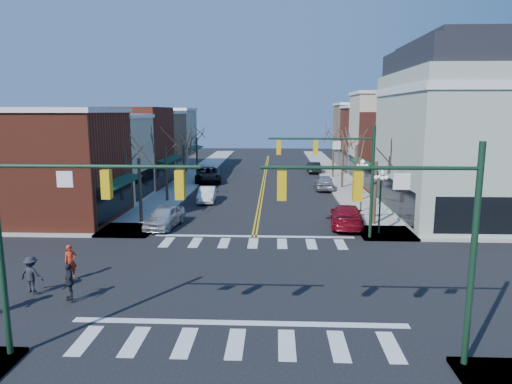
# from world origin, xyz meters

# --- Properties ---
(ground) EXTENTS (160.00, 160.00, 0.00)m
(ground) POSITION_xyz_m (0.00, 0.00, 0.00)
(ground) COLOR black
(ground) RESTS_ON ground
(sidewalk_left) EXTENTS (3.50, 70.00, 0.15)m
(sidewalk_left) POSITION_xyz_m (-8.75, 20.00, 0.07)
(sidewalk_left) COLOR #9E9B93
(sidewalk_left) RESTS_ON ground
(sidewalk_right) EXTENTS (3.50, 70.00, 0.15)m
(sidewalk_right) POSITION_xyz_m (8.75, 20.00, 0.07)
(sidewalk_right) COLOR #9E9B93
(sidewalk_right) RESTS_ON ground
(bldg_left_brick_a) EXTENTS (10.00, 8.50, 8.00)m
(bldg_left_brick_a) POSITION_xyz_m (-15.50, 11.75, 4.00)
(bldg_left_brick_a) COLOR maroon
(bldg_left_brick_a) RESTS_ON ground
(bldg_left_stucco_a) EXTENTS (10.00, 7.00, 7.50)m
(bldg_left_stucco_a) POSITION_xyz_m (-15.50, 19.50, 3.75)
(bldg_left_stucco_a) COLOR beige
(bldg_left_stucco_a) RESTS_ON ground
(bldg_left_brick_b) EXTENTS (10.00, 9.00, 8.50)m
(bldg_left_brick_b) POSITION_xyz_m (-15.50, 27.50, 4.25)
(bldg_left_brick_b) COLOR maroon
(bldg_left_brick_b) RESTS_ON ground
(bldg_left_tan) EXTENTS (10.00, 7.50, 7.80)m
(bldg_left_tan) POSITION_xyz_m (-15.50, 35.75, 3.90)
(bldg_left_tan) COLOR #A27B59
(bldg_left_tan) RESTS_ON ground
(bldg_left_stucco_b) EXTENTS (10.00, 8.00, 8.20)m
(bldg_left_stucco_b) POSITION_xyz_m (-15.50, 43.50, 4.10)
(bldg_left_stucco_b) COLOR beige
(bldg_left_stucco_b) RESTS_ON ground
(bldg_right_brick_a) EXTENTS (10.00, 8.50, 8.00)m
(bldg_right_brick_a) POSITION_xyz_m (15.50, 25.75, 4.00)
(bldg_right_brick_a) COLOR maroon
(bldg_right_brick_a) RESTS_ON ground
(bldg_right_stucco) EXTENTS (10.00, 7.00, 10.00)m
(bldg_right_stucco) POSITION_xyz_m (15.50, 33.50, 5.00)
(bldg_right_stucco) COLOR beige
(bldg_right_stucco) RESTS_ON ground
(bldg_right_brick_b) EXTENTS (10.00, 8.00, 8.50)m
(bldg_right_brick_b) POSITION_xyz_m (15.50, 41.00, 4.25)
(bldg_right_brick_b) COLOR maroon
(bldg_right_brick_b) RESTS_ON ground
(bldg_right_tan) EXTENTS (10.00, 8.00, 9.00)m
(bldg_right_tan) POSITION_xyz_m (15.50, 49.00, 4.50)
(bldg_right_tan) COLOR #A27B59
(bldg_right_tan) RESTS_ON ground
(victorian_corner) EXTENTS (12.25, 14.25, 13.30)m
(victorian_corner) POSITION_xyz_m (16.50, 14.50, 6.66)
(victorian_corner) COLOR #A9B89F
(victorian_corner) RESTS_ON ground
(traffic_mast_near_left) EXTENTS (6.60, 0.28, 7.20)m
(traffic_mast_near_left) POSITION_xyz_m (-5.55, -7.40, 4.71)
(traffic_mast_near_left) COLOR #14331E
(traffic_mast_near_left) RESTS_ON ground
(traffic_mast_near_right) EXTENTS (6.60, 0.28, 7.20)m
(traffic_mast_near_right) POSITION_xyz_m (5.55, -7.40, 4.71)
(traffic_mast_near_right) COLOR #14331E
(traffic_mast_near_right) RESTS_ON ground
(traffic_mast_far_right) EXTENTS (6.60, 0.28, 7.20)m
(traffic_mast_far_right) POSITION_xyz_m (5.55, 7.40, 4.71)
(traffic_mast_far_right) COLOR #14331E
(traffic_mast_far_right) RESTS_ON ground
(lamppost_corner) EXTENTS (0.36, 0.36, 4.33)m
(lamppost_corner) POSITION_xyz_m (8.20, 8.50, 2.96)
(lamppost_corner) COLOR #14331E
(lamppost_corner) RESTS_ON ground
(lamppost_midblock) EXTENTS (0.36, 0.36, 4.33)m
(lamppost_midblock) POSITION_xyz_m (8.20, 15.00, 2.96)
(lamppost_midblock) COLOR #14331E
(lamppost_midblock) RESTS_ON ground
(tree_left_a) EXTENTS (0.24, 0.24, 4.76)m
(tree_left_a) POSITION_xyz_m (-8.40, 11.00, 2.38)
(tree_left_a) COLOR #382B21
(tree_left_a) RESTS_ON ground
(tree_left_b) EXTENTS (0.24, 0.24, 5.04)m
(tree_left_b) POSITION_xyz_m (-8.40, 19.00, 2.52)
(tree_left_b) COLOR #382B21
(tree_left_b) RESTS_ON ground
(tree_left_c) EXTENTS (0.24, 0.24, 4.55)m
(tree_left_c) POSITION_xyz_m (-8.40, 27.00, 2.27)
(tree_left_c) COLOR #382B21
(tree_left_c) RESTS_ON ground
(tree_left_d) EXTENTS (0.24, 0.24, 4.90)m
(tree_left_d) POSITION_xyz_m (-8.40, 35.00, 2.45)
(tree_left_d) COLOR #382B21
(tree_left_d) RESTS_ON ground
(tree_right_a) EXTENTS (0.24, 0.24, 4.62)m
(tree_right_a) POSITION_xyz_m (8.40, 11.00, 2.31)
(tree_right_a) COLOR #382B21
(tree_right_a) RESTS_ON ground
(tree_right_b) EXTENTS (0.24, 0.24, 5.18)m
(tree_right_b) POSITION_xyz_m (8.40, 19.00, 2.59)
(tree_right_b) COLOR #382B21
(tree_right_b) RESTS_ON ground
(tree_right_c) EXTENTS (0.24, 0.24, 4.83)m
(tree_right_c) POSITION_xyz_m (8.40, 27.00, 2.42)
(tree_right_c) COLOR #382B21
(tree_right_c) RESTS_ON ground
(tree_right_d) EXTENTS (0.24, 0.24, 4.97)m
(tree_right_d) POSITION_xyz_m (8.40, 35.00, 2.48)
(tree_right_d) COLOR #382B21
(tree_right_d) RESTS_ON ground
(car_left_near) EXTENTS (2.42, 4.73, 1.54)m
(car_left_near) POSITION_xyz_m (-6.40, 9.88, 0.77)
(car_left_near) COLOR silver
(car_left_near) RESTS_ON ground
(car_left_mid) EXTENTS (1.65, 4.18, 1.35)m
(car_left_mid) POSITION_xyz_m (-4.80, 19.13, 0.68)
(car_left_mid) COLOR silver
(car_left_mid) RESTS_ON ground
(car_left_far) EXTENTS (3.69, 6.54, 1.72)m
(car_left_far) POSITION_xyz_m (-6.40, 30.70, 0.86)
(car_left_far) COLOR black
(car_left_far) RESTS_ON ground
(car_right_near) EXTENTS (2.76, 5.64, 1.58)m
(car_right_near) POSITION_xyz_m (6.40, 10.64, 0.79)
(car_right_near) COLOR maroon
(car_right_near) RESTS_ON ground
(car_right_mid) EXTENTS (1.95, 4.65, 1.57)m
(car_right_mid) POSITION_xyz_m (6.40, 26.03, 0.79)
(car_right_mid) COLOR #A6A6AA
(car_right_mid) RESTS_ON ground
(car_right_far) EXTENTS (1.68, 4.50, 1.47)m
(car_right_far) POSITION_xyz_m (6.40, 39.37, 0.74)
(car_right_far) COLOR black
(car_right_far) RESTS_ON ground
(pedestrian_red_a) EXTENTS (0.69, 0.69, 1.62)m
(pedestrian_red_a) POSITION_xyz_m (-8.45, -0.46, 0.96)
(pedestrian_red_a) COLOR red
(pedestrian_red_a) RESTS_ON sidewalk_left
(pedestrian_dark_a) EXTENTS (0.76, 1.00, 1.59)m
(pedestrian_dark_a) POSITION_xyz_m (-7.37, -2.97, 0.94)
(pedestrian_dark_a) COLOR #21222A
(pedestrian_dark_a) RESTS_ON sidewalk_left
(pedestrian_dark_b) EXTENTS (1.13, 0.75, 1.64)m
(pedestrian_dark_b) POSITION_xyz_m (-9.38, -2.29, 0.97)
(pedestrian_dark_b) COLOR black
(pedestrian_dark_b) RESTS_ON sidewalk_left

